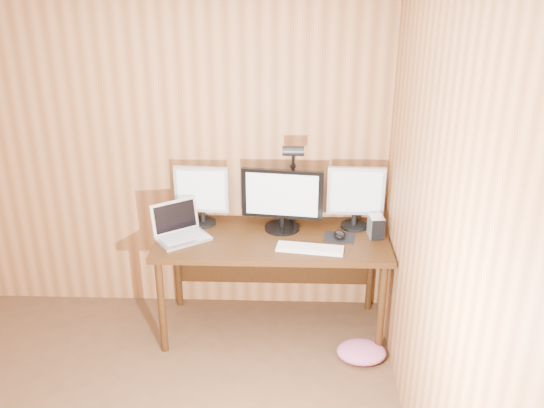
# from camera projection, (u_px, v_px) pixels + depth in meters

# --- Properties ---
(room_shell) EXTENTS (4.00, 4.00, 4.00)m
(room_shell) POSITION_uv_depth(u_px,v_px,m) (28.00, 300.00, 2.31)
(room_shell) COLOR brown
(room_shell) RESTS_ON ground
(desk) EXTENTS (1.60, 0.70, 0.75)m
(desk) POSITION_uv_depth(u_px,v_px,m) (273.00, 248.00, 4.09)
(desk) COLOR #341C0B
(desk) RESTS_ON floor
(monitor_center) EXTENTS (0.57, 0.25, 0.45)m
(monitor_center) POSITION_uv_depth(u_px,v_px,m) (282.00, 199.00, 4.01)
(monitor_center) COLOR black
(monitor_center) RESTS_ON desk
(monitor_left) EXTENTS (0.39, 0.18, 0.44)m
(monitor_left) POSITION_uv_depth(u_px,v_px,m) (202.00, 194.00, 4.09)
(monitor_left) COLOR black
(monitor_left) RESTS_ON desk
(monitor_right) EXTENTS (0.40, 0.19, 0.45)m
(monitor_right) POSITION_uv_depth(u_px,v_px,m) (356.00, 196.00, 4.04)
(monitor_right) COLOR black
(monitor_right) RESTS_ON desk
(laptop) EXTENTS (0.43, 0.41, 0.24)m
(laptop) POSITION_uv_depth(u_px,v_px,m) (180.00, 229.00, 3.96)
(laptop) COLOR silver
(laptop) RESTS_ON desk
(keyboard) EXTENTS (0.46, 0.20, 0.02)m
(keyboard) POSITION_uv_depth(u_px,v_px,m) (310.00, 248.00, 3.80)
(keyboard) COLOR white
(keyboard) RESTS_ON desk
(mousepad) EXTENTS (0.23, 0.20, 0.00)m
(mousepad) POSITION_uv_depth(u_px,v_px,m) (339.00, 238.00, 3.97)
(mousepad) COLOR black
(mousepad) RESTS_ON desk
(mouse) EXTENTS (0.09, 0.13, 0.04)m
(mouse) POSITION_uv_depth(u_px,v_px,m) (340.00, 235.00, 3.96)
(mouse) COLOR black
(mouse) RESTS_ON mousepad
(hard_drive) EXTENTS (0.11, 0.15, 0.15)m
(hard_drive) POSITION_uv_depth(u_px,v_px,m) (376.00, 227.00, 3.96)
(hard_drive) COLOR silver
(hard_drive) RESTS_ON desk
(phone) EXTENTS (0.06, 0.10, 0.01)m
(phone) POSITION_uv_depth(u_px,v_px,m) (282.00, 248.00, 3.82)
(phone) COLOR silver
(phone) RESTS_ON desk
(speaker) EXTENTS (0.05, 0.05, 0.12)m
(speaker) POSITION_uv_depth(u_px,v_px,m) (379.00, 220.00, 4.10)
(speaker) COLOR black
(speaker) RESTS_ON desk
(desk_lamp) EXTENTS (0.15, 0.21, 0.65)m
(desk_lamp) POSITION_uv_depth(u_px,v_px,m) (293.00, 172.00, 4.03)
(desk_lamp) COLOR black
(desk_lamp) RESTS_ON desk
(fabric_pile) EXTENTS (0.40, 0.36, 0.11)m
(fabric_pile) POSITION_uv_depth(u_px,v_px,m) (361.00, 352.00, 3.92)
(fabric_pile) COLOR #BE5C87
(fabric_pile) RESTS_ON floor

